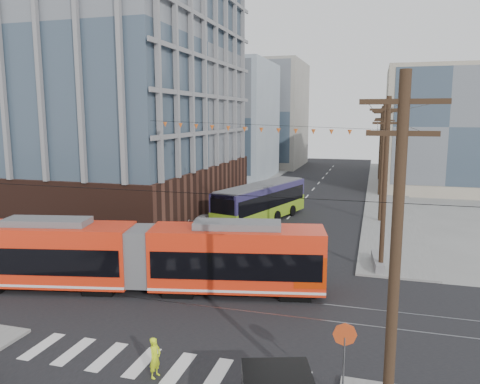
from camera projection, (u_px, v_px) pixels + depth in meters
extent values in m
plane|color=slate|center=(189.00, 332.00, 21.47)|extent=(160.00, 160.00, 0.00)
cube|color=#381E16|center=(71.00, 71.00, 47.00)|extent=(30.00, 25.00, 28.60)
cube|color=#8C99A5|center=(214.00, 121.00, 73.97)|extent=(18.00, 16.00, 18.00)
cube|color=gray|center=(441.00, 130.00, 61.26)|extent=(14.00, 14.00, 16.00)
cube|color=gray|center=(262.00, 115.00, 91.94)|extent=(16.00, 18.00, 20.00)
cube|color=#8C99A5|center=(438.00, 132.00, 79.83)|extent=(16.00, 16.00, 14.00)
cylinder|color=black|center=(394.00, 279.00, 12.56)|extent=(0.30, 0.30, 11.00)
cylinder|color=black|center=(380.00, 144.00, 71.31)|extent=(0.30, 0.30, 11.00)
imported|color=#ACADB0|center=(199.00, 233.00, 36.27)|extent=(3.53, 5.35, 1.67)
imported|color=silver|center=(207.00, 222.00, 40.85)|extent=(1.92, 4.56, 1.31)
imported|color=slate|center=(225.00, 216.00, 43.26)|extent=(2.22, 4.80, 1.33)
imported|color=#D1F019|center=(155.00, 358.00, 17.70)|extent=(0.45, 0.62, 1.58)
cube|color=slate|center=(377.00, 262.00, 30.53)|extent=(1.14, 3.65, 0.72)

